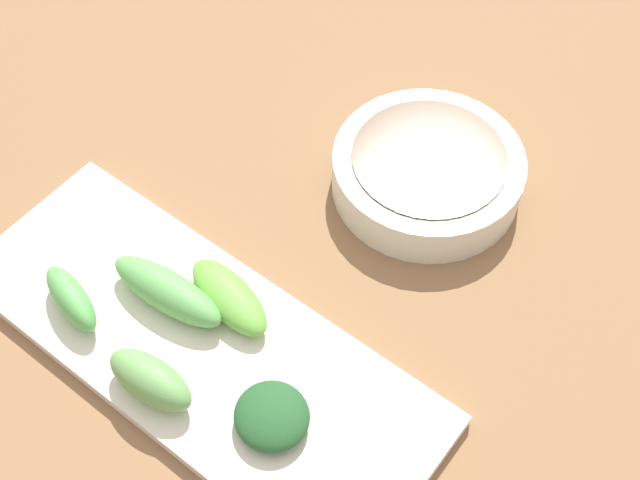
% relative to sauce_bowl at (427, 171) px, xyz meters
% --- Properties ---
extents(tabletop, '(2.10, 2.10, 0.02)m').
position_rel_sauce_bowl_xyz_m(tabletop, '(0.11, -0.04, -0.03)').
color(tabletop, olive).
rests_on(tabletop, ground).
extents(sauce_bowl, '(0.15, 0.15, 0.04)m').
position_rel_sauce_bowl_xyz_m(sauce_bowl, '(0.00, 0.00, 0.00)').
color(sauce_bowl, silver).
rests_on(sauce_bowl, tabletop).
extents(serving_plate, '(0.14, 0.36, 0.01)m').
position_rel_sauce_bowl_xyz_m(serving_plate, '(0.22, -0.04, -0.01)').
color(serving_plate, silver).
rests_on(serving_plate, tabletop).
extents(broccoli_stalk_0, '(0.05, 0.08, 0.02)m').
position_rel_sauce_bowl_xyz_m(broccoli_stalk_0, '(0.18, -0.05, 0.00)').
color(broccoli_stalk_0, '#67B040').
rests_on(broccoli_stalk_0, serving_plate).
extents(broccoli_leafy_1, '(0.06, 0.06, 0.02)m').
position_rel_sauce_bowl_xyz_m(broccoli_leafy_1, '(0.23, 0.03, 0.00)').
color(broccoli_leafy_1, '#235328').
rests_on(broccoli_leafy_1, serving_plate).
extents(broccoli_stalk_2, '(0.04, 0.07, 0.03)m').
position_rel_sauce_bowl_xyz_m(broccoli_stalk_2, '(0.25, -0.13, 0.01)').
color(broccoli_stalk_2, '#5CB155').
rests_on(broccoli_stalk_2, serving_plate).
extents(broccoli_stalk_3, '(0.03, 0.07, 0.03)m').
position_rel_sauce_bowl_xyz_m(broccoli_stalk_3, '(0.26, -0.04, 0.01)').
color(broccoli_stalk_3, '#68A356').
rests_on(broccoli_stalk_3, serving_plate).
extents(broccoli_stalk_4, '(0.04, 0.10, 0.03)m').
position_rel_sauce_bowl_xyz_m(broccoli_stalk_4, '(0.21, -0.08, 0.01)').
color(broccoli_stalk_4, '#61AB56').
rests_on(broccoli_stalk_4, serving_plate).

